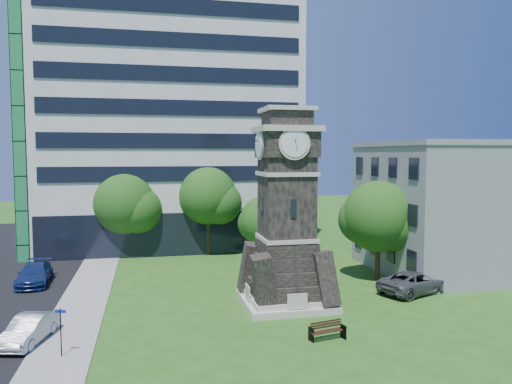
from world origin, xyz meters
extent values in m
plane|color=#285217|center=(0.00, 0.00, 0.00)|extent=(160.00, 160.00, 0.00)
cube|color=gray|center=(-9.50, 5.00, 0.03)|extent=(3.00, 70.00, 0.06)
cube|color=beige|center=(3.00, 2.00, 0.20)|extent=(5.40, 5.40, 0.40)
cube|color=beige|center=(3.00, 2.00, 0.55)|extent=(4.80, 4.80, 0.30)
cube|color=black|center=(3.00, 2.00, 7.20)|extent=(3.00, 3.00, 6.40)
cube|color=beige|center=(3.00, 2.00, 4.20)|extent=(3.25, 3.25, 0.25)
cube|color=beige|center=(3.00, 2.00, 8.20)|extent=(3.25, 3.25, 0.25)
cube|color=black|center=(3.00, 0.48, 6.20)|extent=(0.35, 0.08, 1.10)
cube|color=black|center=(3.00, 2.00, 10.00)|extent=(3.30, 3.30, 1.60)
cube|color=beige|center=(3.00, 2.00, 10.90)|extent=(3.70, 3.70, 0.35)
cylinder|color=white|center=(3.00, 0.23, 10.00)|extent=(1.56, 0.06, 1.56)
cylinder|color=white|center=(1.23, 2.00, 10.00)|extent=(0.06, 1.56, 1.56)
cube|color=black|center=(3.00, 2.00, 11.50)|extent=(2.60, 2.60, 0.90)
cube|color=beige|center=(3.00, 2.00, 12.10)|extent=(3.00, 3.00, 0.25)
cube|color=white|center=(-3.00, 26.00, 14.00)|extent=(25.00, 15.00, 28.00)
cube|color=black|center=(-3.00, 18.80, 2.00)|extent=(24.50, 0.80, 4.00)
cube|color=gray|center=(20.00, 8.00, 5.00)|extent=(15.00, 12.00, 10.00)
cube|color=gray|center=(20.00, 8.00, 10.20)|extent=(15.20, 12.20, 0.40)
imported|color=#989A9F|center=(-11.26, -1.48, 0.67)|extent=(2.37, 4.31, 1.35)
imported|color=navy|center=(-13.48, 10.49, 0.74)|extent=(2.34, 5.23, 1.49)
imported|color=#525156|center=(12.18, 2.59, 0.75)|extent=(5.92, 4.29, 1.50)
cube|color=black|center=(2.55, -4.28, 0.36)|extent=(0.06, 0.46, 0.71)
cube|color=black|center=(4.28, -4.28, 0.36)|extent=(0.06, 0.46, 0.71)
cube|color=#331D11|center=(3.42, -4.28, 0.46)|extent=(1.83, 0.49, 0.04)
cube|color=#331D11|center=(3.42, -4.06, 0.74)|extent=(1.83, 0.04, 0.41)
cylinder|color=black|center=(-9.38, -3.71, 1.16)|extent=(0.06, 0.06, 2.31)
cube|color=#0E289D|center=(-9.38, -3.71, 2.18)|extent=(0.56, 0.04, 0.14)
cylinder|color=#332114|center=(-7.46, 19.48, 1.43)|extent=(0.36, 0.36, 2.85)
sphere|color=#225017|center=(-7.46, 19.48, 4.92)|extent=(5.86, 5.86, 5.86)
sphere|color=#225017|center=(-6.29, 18.89, 4.36)|extent=(4.39, 4.39, 4.39)
sphere|color=#225017|center=(-8.49, 20.21, 4.60)|extent=(4.10, 4.10, 4.10)
cylinder|color=#332114|center=(0.06, 18.54, 1.61)|extent=(0.41, 0.41, 3.21)
sphere|color=#29671E|center=(0.06, 18.54, 5.54)|extent=(5.36, 5.36, 5.36)
sphere|color=#29671E|center=(1.14, 18.01, 4.91)|extent=(4.02, 4.02, 4.02)
sphere|color=#29671E|center=(-0.87, 19.21, 5.18)|extent=(3.75, 3.75, 3.75)
cylinder|color=#332114|center=(4.45, 13.70, 1.06)|extent=(0.37, 0.37, 2.13)
sphere|color=#225C1B|center=(4.45, 13.70, 3.66)|extent=(4.43, 4.43, 4.43)
sphere|color=#225C1B|center=(5.34, 13.26, 3.25)|extent=(3.32, 3.32, 3.32)
sphere|color=#225C1B|center=(3.67, 14.26, 3.42)|extent=(3.10, 3.10, 3.10)
cylinder|color=#332114|center=(11.40, 6.56, 1.39)|extent=(0.39, 0.39, 2.78)
sphere|color=#23681F|center=(11.40, 6.56, 4.78)|extent=(5.33, 5.33, 5.33)
sphere|color=#23681F|center=(12.46, 6.03, 4.24)|extent=(4.00, 4.00, 4.00)
sphere|color=#23681F|center=(10.47, 7.23, 4.47)|extent=(3.73, 3.73, 3.73)
camera|label=1|loc=(-5.31, -27.56, 9.39)|focal=35.00mm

